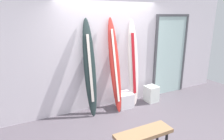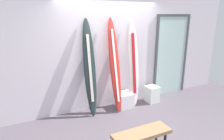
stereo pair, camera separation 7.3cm
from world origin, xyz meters
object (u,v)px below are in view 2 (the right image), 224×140
(surfboard_crimson, at_px, (115,66))
(surfboard_ivory, at_px, (133,64))
(display_block_left, at_px, (152,94))
(surfboard_charcoal, at_px, (90,69))
(glass_door, at_px, (171,54))
(bench, at_px, (142,136))
(display_block_center, at_px, (124,100))

(surfboard_crimson, relative_size, surfboard_ivory, 1.03)
(surfboard_ivory, distance_m, display_block_left, 0.99)
(surfboard_charcoal, distance_m, glass_door, 2.48)
(surfboard_crimson, height_order, bench, surfboard_crimson)
(display_block_left, height_order, bench, bench)
(surfboard_charcoal, distance_m, display_block_center, 1.23)
(glass_door, relative_size, bench, 2.38)
(surfboard_charcoal, bearing_deg, bench, -83.29)
(surfboard_ivory, relative_size, display_block_center, 5.74)
(glass_door, bearing_deg, display_block_left, -160.25)
(surfboard_charcoal, relative_size, glass_door, 0.97)
(display_block_left, distance_m, bench, 2.22)
(display_block_center, relative_size, bench, 0.39)
(surfboard_ivory, bearing_deg, display_block_center, -164.35)
(surfboard_ivory, relative_size, bench, 2.25)
(display_block_left, relative_size, bench, 0.45)
(surfboard_charcoal, height_order, display_block_left, surfboard_charcoal)
(display_block_left, height_order, glass_door, glass_door)
(glass_door, bearing_deg, surfboard_crimson, -172.06)
(display_block_left, bearing_deg, surfboard_crimson, 178.37)
(surfboard_crimson, distance_m, display_block_left, 1.37)
(surfboard_crimson, xyz_separation_m, display_block_center, (0.27, 0.01, -0.89))
(display_block_left, distance_m, display_block_center, 0.80)
(surfboard_charcoal, bearing_deg, display_block_center, -3.39)
(display_block_left, xyz_separation_m, glass_door, (0.82, 0.29, 0.94))
(surfboard_charcoal, xyz_separation_m, glass_door, (2.47, 0.21, 0.08))
(glass_door, distance_m, bench, 3.09)
(surfboard_ivory, height_order, glass_door, glass_door)
(surfboard_charcoal, relative_size, surfboard_crimson, 0.99)
(surfboard_charcoal, bearing_deg, display_block_left, -2.99)
(display_block_center, height_order, glass_door, glass_door)
(surfboard_ivory, xyz_separation_m, bench, (-0.92, -1.78, -0.64))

